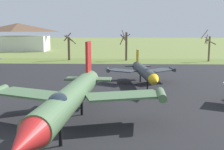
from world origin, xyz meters
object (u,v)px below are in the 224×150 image
at_px(info_placard_front_right, 155,93).
at_px(visitor_building, 19,37).
at_px(jet_fighter_rear_left, 70,97).
at_px(jet_fighter_front_right, 144,72).

relative_size(info_placard_front_right, visitor_building, 0.04).
xyz_separation_m(info_placard_front_right, jet_fighter_rear_left, (-7.10, -10.18, 1.97)).
distance_m(jet_fighter_front_right, info_placard_front_right, 6.56).
xyz_separation_m(jet_fighter_rear_left, visitor_building, (-33.79, 81.13, 2.41)).
distance_m(jet_fighter_rear_left, visitor_building, 87.92).
xyz_separation_m(info_placard_front_right, visitor_building, (-40.89, 70.95, 4.37)).
height_order(jet_fighter_rear_left, visitor_building, visitor_building).
distance_m(info_placard_front_right, jet_fighter_rear_left, 12.57).
height_order(jet_fighter_front_right, jet_fighter_rear_left, jet_fighter_rear_left).
bearing_deg(info_placard_front_right, visitor_building, 119.96).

